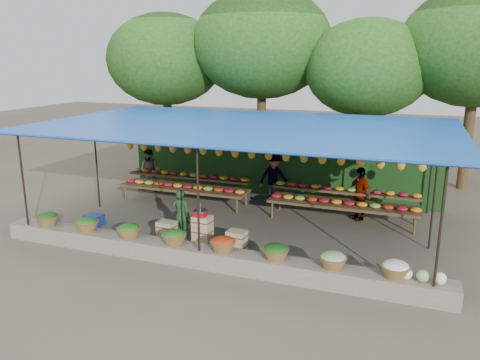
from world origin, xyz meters
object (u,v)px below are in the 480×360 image
(crate_counter, at_px, (202,234))
(blue_crate_back, at_px, (94,220))
(vendor_seated, at_px, (181,214))
(weighing_scale, at_px, (200,213))
(blue_crate_front, at_px, (90,230))

(crate_counter, relative_size, blue_crate_back, 4.83)
(vendor_seated, bearing_deg, weighing_scale, 154.79)
(weighing_scale, height_order, vendor_seated, vendor_seated)
(crate_counter, distance_m, blue_crate_back, 3.47)
(weighing_scale, relative_size, blue_crate_back, 0.70)
(crate_counter, relative_size, blue_crate_front, 5.31)
(vendor_seated, bearing_deg, blue_crate_front, 11.71)
(crate_counter, distance_m, weighing_scale, 0.54)
(crate_counter, xyz_separation_m, blue_crate_back, (-3.45, 0.33, -0.16))
(crate_counter, bearing_deg, vendor_seated, 158.43)
(weighing_scale, bearing_deg, blue_crate_back, 174.48)
(vendor_seated, bearing_deg, blue_crate_back, -4.26)
(weighing_scale, relative_size, blue_crate_front, 0.77)
(blue_crate_front, relative_size, blue_crate_back, 0.91)
(vendor_seated, distance_m, blue_crate_front, 2.50)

